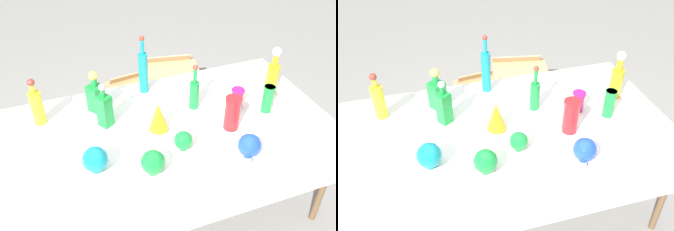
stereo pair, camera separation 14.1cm
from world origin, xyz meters
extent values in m
plane|color=gray|center=(0.00, 0.00, 0.00)|extent=(40.00, 40.00, 0.00)
cube|color=white|center=(0.00, 0.00, 0.74)|extent=(2.09, 1.15, 0.03)
cube|color=white|center=(0.00, -0.58, 0.63)|extent=(2.09, 0.01, 0.25)
cylinder|color=brown|center=(0.95, -0.48, 0.36)|extent=(0.04, 0.04, 0.73)
cylinder|color=brown|center=(-0.95, 0.48, 0.36)|extent=(0.04, 0.04, 0.73)
cylinder|color=brown|center=(0.95, 0.48, 0.36)|extent=(0.04, 0.04, 0.73)
cylinder|color=teal|center=(-0.01, 0.46, 0.91)|extent=(0.06, 0.06, 0.30)
cylinder|color=teal|center=(-0.01, 0.46, 1.11)|extent=(0.03, 0.03, 0.10)
sphere|color=maroon|center=(-0.01, 0.46, 1.17)|extent=(0.04, 0.04, 0.04)
cylinder|color=#198C38|center=(0.24, 0.15, 0.86)|extent=(0.07, 0.07, 0.20)
cylinder|color=#198C38|center=(0.24, 0.15, 1.01)|extent=(0.03, 0.03, 0.10)
sphere|color=maroon|center=(0.24, 0.15, 1.07)|extent=(0.03, 0.03, 0.03)
cylinder|color=yellow|center=(-0.75, 0.34, 0.87)|extent=(0.08, 0.08, 0.23)
cylinder|color=yellow|center=(-0.75, 0.34, 1.02)|extent=(0.03, 0.03, 0.06)
sphere|color=maroon|center=(-0.75, 0.34, 1.06)|extent=(0.05, 0.05, 0.05)
cylinder|color=orange|center=(0.84, 0.14, 0.87)|extent=(0.09, 0.09, 0.21)
cylinder|color=orange|center=(0.84, 0.14, 1.01)|extent=(0.04, 0.04, 0.09)
sphere|color=#B2B2B7|center=(0.84, 0.14, 1.08)|extent=(0.07, 0.07, 0.07)
cube|color=#198C38|center=(-0.36, 0.17, 0.87)|extent=(0.10, 0.10, 0.22)
cylinder|color=#198C38|center=(-0.36, 0.17, 1.00)|extent=(0.03, 0.03, 0.06)
sphere|color=#B2B2B7|center=(-0.36, 0.17, 1.04)|extent=(0.04, 0.04, 0.04)
cube|color=#198C38|center=(-0.38, 0.35, 0.85)|extent=(0.13, 0.13, 0.19)
cylinder|color=#198C38|center=(-0.38, 0.35, 0.98)|extent=(0.04, 0.04, 0.06)
sphere|color=gold|center=(-0.38, 0.35, 1.03)|extent=(0.06, 0.06, 0.06)
cylinder|color=red|center=(0.37, -0.13, 0.87)|extent=(0.10, 0.10, 0.23)
cylinder|color=red|center=(0.37, -0.13, 0.98)|extent=(0.10, 0.10, 0.01)
cylinder|color=#198C38|center=(0.68, -0.06, 0.86)|extent=(0.07, 0.07, 0.19)
cylinder|color=#198C38|center=(0.68, -0.06, 0.95)|extent=(0.08, 0.08, 0.01)
cylinder|color=#C61972|center=(0.51, 0.05, 0.83)|extent=(0.07, 0.07, 0.14)
cylinder|color=#C61972|center=(0.51, 0.05, 0.90)|extent=(0.09, 0.09, 0.01)
cylinder|color=orange|center=(-0.06, 0.01, 0.77)|extent=(0.07, 0.07, 0.01)
cone|color=orange|center=(-0.06, 0.01, 0.87)|extent=(0.12, 0.12, 0.19)
cylinder|color=#198C38|center=(-0.21, -0.33, 0.76)|extent=(0.06, 0.06, 0.01)
sphere|color=#198C38|center=(-0.21, -0.33, 0.84)|extent=(0.14, 0.14, 0.14)
cylinder|color=#198C38|center=(0.02, -0.21, 0.76)|extent=(0.05, 0.05, 0.01)
sphere|color=#198C38|center=(0.02, -0.21, 0.82)|extent=(0.11, 0.11, 0.11)
cylinder|color=blue|center=(0.35, -0.39, 0.76)|extent=(0.06, 0.06, 0.01)
sphere|color=blue|center=(0.35, -0.39, 0.84)|extent=(0.14, 0.14, 0.14)
cylinder|color=teal|center=(-0.50, -0.20, 0.76)|extent=(0.06, 0.06, 0.01)
sphere|color=teal|center=(-0.50, -0.20, 0.84)|extent=(0.14, 0.14, 0.14)
cube|color=white|center=(0.03, -0.49, 0.78)|extent=(0.05, 0.03, 0.04)
cube|color=white|center=(0.54, -0.48, 0.78)|extent=(0.06, 0.03, 0.04)
cube|color=white|center=(0.30, -0.48, 0.78)|extent=(0.06, 0.02, 0.05)
cube|color=tan|center=(0.54, 1.37, 0.18)|extent=(0.61, 0.44, 0.35)
cube|color=tan|center=(0.54, 1.47, 0.39)|extent=(0.50, 0.16, 0.09)
cube|color=tan|center=(0.11, 1.32, 0.13)|extent=(0.49, 0.44, 0.25)
cube|color=tan|center=(0.11, 1.43, 0.29)|extent=(0.41, 0.12, 0.09)
camera|label=1|loc=(-0.64, -1.72, 2.27)|focal=40.00mm
camera|label=2|loc=(-0.51, -1.76, 2.27)|focal=40.00mm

